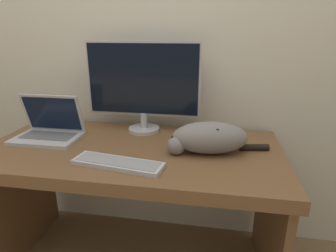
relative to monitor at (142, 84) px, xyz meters
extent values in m
cube|color=beige|center=(0.00, 0.17, 0.27)|extent=(6.40, 0.06, 2.60)
cube|color=brown|center=(0.00, -0.26, -0.31)|extent=(1.51, 0.73, 0.06)
cube|color=brown|center=(-0.71, -0.26, -0.68)|extent=(0.04, 0.68, 0.69)
cube|color=brown|center=(0.72, -0.26, -0.68)|extent=(0.04, 0.68, 0.69)
cylinder|color=#B2B2B7|center=(0.00, 0.00, -0.27)|extent=(0.18, 0.18, 0.02)
cylinder|color=#B2B2B7|center=(0.00, 0.00, -0.21)|extent=(0.04, 0.04, 0.09)
cube|color=#B2B2B7|center=(0.00, 0.00, 0.03)|extent=(0.65, 0.02, 0.41)
cube|color=black|center=(0.00, -0.01, 0.03)|extent=(0.63, 0.01, 0.39)
cube|color=#B7B7BC|center=(-0.48, -0.24, -0.27)|extent=(0.35, 0.23, 0.02)
cube|color=slate|center=(-0.48, -0.23, -0.26)|extent=(0.28, 0.12, 0.00)
cube|color=#B7B7BC|center=(-0.48, -0.16, -0.15)|extent=(0.34, 0.07, 0.22)
cube|color=black|center=(-0.48, -0.16, -0.15)|extent=(0.31, 0.05, 0.19)
cube|color=#BCBCC1|center=(0.01, -0.47, -0.27)|extent=(0.42, 0.17, 0.02)
cube|color=#939397|center=(0.01, -0.47, -0.26)|extent=(0.39, 0.15, 0.00)
ellipsoid|color=gray|center=(0.39, -0.25, -0.20)|extent=(0.39, 0.23, 0.15)
ellipsoid|color=black|center=(0.41, -0.25, -0.16)|extent=(0.18, 0.15, 0.06)
sphere|color=gray|center=(0.24, -0.30, -0.23)|extent=(0.09, 0.09, 0.09)
cone|color=black|center=(0.22, -0.30, -0.20)|extent=(0.03, 0.03, 0.03)
cone|color=black|center=(0.26, -0.30, -0.20)|extent=(0.03, 0.03, 0.03)
cylinder|color=black|center=(0.61, -0.19, -0.26)|extent=(0.15, 0.05, 0.03)
cube|color=red|center=(0.38, -0.05, -0.25)|extent=(0.05, 0.05, 0.05)
camera|label=1|loc=(0.41, -1.53, 0.28)|focal=30.00mm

